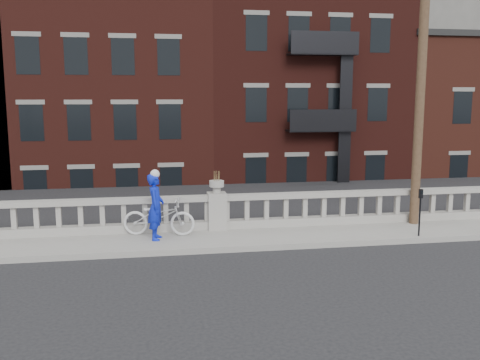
% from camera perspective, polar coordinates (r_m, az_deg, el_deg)
% --- Properties ---
extents(ground, '(120.00, 120.00, 0.00)m').
position_cam_1_polar(ground, '(12.52, -0.16, -10.25)').
color(ground, black).
rests_on(ground, ground).
extents(sidewalk, '(32.00, 2.20, 0.15)m').
position_cam_1_polar(sidewalk, '(15.33, -2.02, -6.34)').
color(sidewalk, gray).
rests_on(sidewalk, ground).
extents(balustrade, '(28.00, 0.34, 1.03)m').
position_cam_1_polar(balustrade, '(16.11, -2.48, -3.51)').
color(balustrade, gray).
rests_on(balustrade, sidewalk).
extents(planter_pedestal, '(0.55, 0.55, 1.76)m').
position_cam_1_polar(planter_pedestal, '(16.07, -2.49, -2.85)').
color(planter_pedestal, gray).
rests_on(planter_pedestal, sidewalk).
extents(lower_level, '(80.00, 44.00, 20.80)m').
position_cam_1_polar(lower_level, '(34.83, -5.55, 6.49)').
color(lower_level, '#605E59').
rests_on(lower_level, ground).
extents(utility_pole, '(1.60, 0.28, 10.00)m').
position_cam_1_polar(utility_pole, '(17.33, 18.85, 12.19)').
color(utility_pole, '#422D1E').
rests_on(utility_pole, sidewalk).
extents(parking_meter_b, '(0.10, 0.09, 1.36)m').
position_cam_1_polar(parking_meter_b, '(16.05, 18.66, -2.74)').
color(parking_meter_b, black).
rests_on(parking_meter_b, sidewalk).
extents(bicycle, '(2.17, 1.14, 1.08)m').
position_cam_1_polar(bicycle, '(15.53, -8.64, -3.89)').
color(bicycle, silver).
rests_on(bicycle, sidewalk).
extents(cyclist, '(0.53, 0.73, 1.86)m').
position_cam_1_polar(cyclist, '(15.02, -8.98, -2.82)').
color(cyclist, '#0C1EBD').
rests_on(cyclist, sidewalk).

